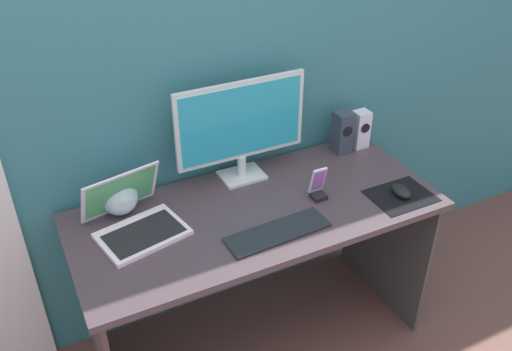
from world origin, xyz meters
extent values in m
plane|color=brown|center=(0.00, 0.00, 0.00)|extent=(8.00, 8.00, 0.00)
cube|color=teal|center=(0.00, 0.36, 1.25)|extent=(6.00, 0.04, 2.50)
cube|color=#48393E|center=(0.00, 0.00, 0.72)|extent=(1.43, 0.63, 0.03)
cube|color=#4C3C37|center=(-0.68, 0.00, 0.35)|extent=(0.02, 0.59, 0.71)
cube|color=#423E3B|center=(0.68, 0.00, 0.35)|extent=(0.02, 0.59, 0.71)
cube|color=silver|center=(0.05, 0.23, 0.74)|extent=(0.18, 0.14, 0.01)
cylinder|color=silver|center=(0.05, 0.23, 0.79)|extent=(0.04, 0.04, 0.09)
cube|color=silver|center=(0.05, 0.23, 1.00)|extent=(0.55, 0.02, 0.33)
cube|color=#26A5BF|center=(0.05, 0.22, 1.00)|extent=(0.52, 0.00, 0.30)
cube|color=white|center=(0.64, 0.23, 0.82)|extent=(0.07, 0.06, 0.18)
cylinder|color=black|center=(0.64, 0.19, 0.84)|extent=(0.04, 0.00, 0.04)
cube|color=#333E4A|center=(0.54, 0.23, 0.83)|extent=(0.07, 0.08, 0.19)
cylinder|color=black|center=(0.54, 0.19, 0.85)|extent=(0.05, 0.00, 0.05)
cube|color=white|center=(-0.44, 0.04, 0.74)|extent=(0.34, 0.27, 0.02)
cube|color=black|center=(-0.44, 0.03, 0.75)|extent=(0.29, 0.21, 0.00)
cube|color=white|center=(-0.48, 0.18, 0.85)|extent=(0.31, 0.15, 0.20)
cube|color=#4CB266|center=(-0.47, 0.18, 0.85)|extent=(0.28, 0.13, 0.17)
sphere|color=silver|center=(-0.48, 0.22, 0.80)|extent=(0.14, 0.14, 0.14)
cube|color=black|center=(0.00, -0.17, 0.74)|extent=(0.40, 0.14, 0.01)
cube|color=black|center=(0.55, -0.18, 0.73)|extent=(0.25, 0.20, 0.00)
ellipsoid|color=black|center=(0.56, -0.18, 0.75)|extent=(0.07, 0.10, 0.04)
cube|color=black|center=(0.25, -0.05, 0.74)|extent=(0.06, 0.05, 0.02)
cube|color=white|center=(0.25, -0.03, 0.81)|extent=(0.06, 0.04, 0.12)
cube|color=#A559BF|center=(0.25, -0.04, 0.81)|extent=(0.05, 0.03, 0.10)
camera|label=1|loc=(-0.77, -1.53, 1.99)|focal=38.37mm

